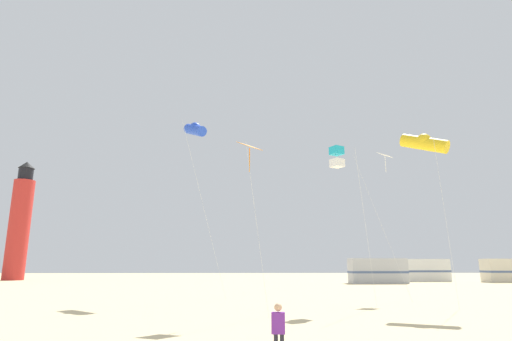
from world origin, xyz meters
TOP-DOWN VIEW (x-y plane):
  - kite_flyer_standing at (-0.55, 4.73)m, footprint 0.37×0.53m
  - kite_tube_gold at (8.16, 14.24)m, footprint 2.30×2.22m
  - kite_tube_blue at (-4.67, 20.83)m, footprint 3.27×3.58m
  - kite_diamond_orange at (-1.12, 11.71)m, footprint 1.43×1.43m
  - kite_box_cyan at (3.73, 15.30)m, footprint 2.27×2.35m
  - kite_diamond_white at (8.27, 20.54)m, footprint 2.89×2.89m
  - lighthouse_distant at (-32.70, 53.79)m, footprint 2.80×2.80m
  - rv_van_silver at (14.41, 42.12)m, footprint 6.48×2.46m
  - rv_van_white at (22.30, 47.96)m, footprint 6.50×2.51m
  - rv_van_cream at (31.86, 44.79)m, footprint 6.46×2.39m

SIDE VIEW (x-z plane):
  - kite_flyer_standing at x=-0.55m, z-range 0.03..1.19m
  - rv_van_silver at x=14.41m, z-range -0.01..2.79m
  - rv_van_white at x=22.30m, z-range -0.01..2.79m
  - rv_van_cream at x=31.86m, z-range -0.01..2.79m
  - kite_diamond_orange at x=-1.12m, z-range 3.32..10.91m
  - lighthouse_distant at x=-32.70m, z-range -0.56..16.24m
  - kite_box_cyan at x=3.73m, z-range 3.63..12.06m
  - kite_tube_gold at x=8.16m, z-range 3.85..12.94m
  - kite_diamond_white at x=8.27m, z-range 4.21..13.83m
  - kite_tube_blue at x=-4.67m, z-range 5.23..17.09m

